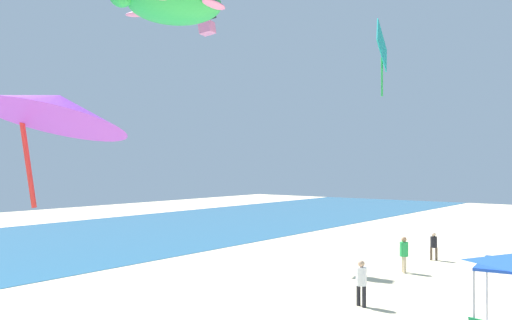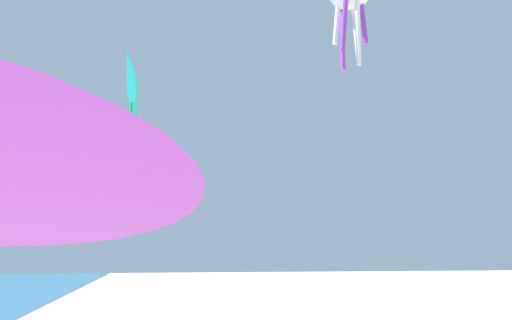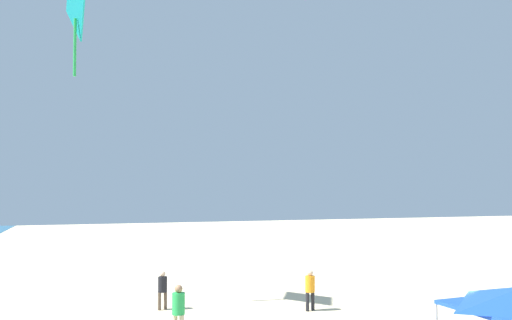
{
  "view_description": "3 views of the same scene",
  "coord_description": "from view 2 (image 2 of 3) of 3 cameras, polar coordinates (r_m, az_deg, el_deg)",
  "views": [
    {
      "loc": [
        -22.39,
        -2.89,
        5.68
      ],
      "look_at": [
        0.39,
        14.66,
        5.9
      ],
      "focal_mm": 38.37,
      "sensor_mm": 36.0,
      "label": 1
    },
    {
      "loc": [
        -17.95,
        8.2,
        6.56
      ],
      "look_at": [
        0.39,
        6.75,
        8.61
      ],
      "focal_mm": 39.94,
      "sensor_mm": 36.0,
      "label": 2
    },
    {
      "loc": [
        -14.37,
        11.04,
        5.48
      ],
      "look_at": [
        0.39,
        6.92,
        6.09
      ],
      "focal_mm": 38.59,
      "sensor_mm": 36.0,
      "label": 3
    }
  ],
  "objects": [
    {
      "name": "kite_diamond_teal",
      "position": [
        29.72,
        -12.35,
        6.8
      ],
      "size": [
        3.5,
        0.99,
        5.14
      ],
      "rotation": [
        0.0,
        0.0,
        3.55
      ],
      "color": "teal"
    }
  ]
}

